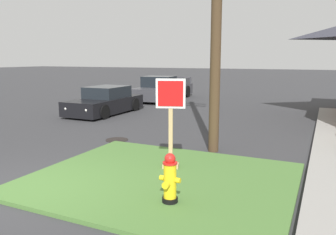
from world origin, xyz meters
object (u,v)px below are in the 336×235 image
object	(u,v)px
manhole_cover	(117,140)
parked_sedan_black	(105,102)
stop_sign	(171,127)
fire_hydrant	(170,179)
pickup_truck_charcoal	(163,90)

from	to	relation	value
manhole_cover	parked_sedan_black	distance (m)	5.47
stop_sign	manhole_cover	distance (m)	3.55
stop_sign	parked_sedan_black	world-z (taller)	stop_sign
fire_hydrant	manhole_cover	xyz separation A→B (m)	(-3.54, 3.69, -0.48)
fire_hydrant	stop_sign	xyz separation A→B (m)	(-0.78, 1.72, 0.53)
fire_hydrant	pickup_truck_charcoal	distance (m)	15.55
fire_hydrant	pickup_truck_charcoal	size ratio (longest dim) A/B	0.15
parked_sedan_black	pickup_truck_charcoal	size ratio (longest dim) A/B	0.74
manhole_cover	parked_sedan_black	xyz separation A→B (m)	(-3.42, 4.23, 0.53)
stop_sign	parked_sedan_black	xyz separation A→B (m)	(-6.19, 6.20, -0.48)
pickup_truck_charcoal	manhole_cover	bearing A→B (deg)	-71.95
stop_sign	pickup_truck_charcoal	world-z (taller)	stop_sign
pickup_truck_charcoal	parked_sedan_black	bearing A→B (deg)	-90.74
manhole_cover	parked_sedan_black	bearing A→B (deg)	128.94
stop_sign	pickup_truck_charcoal	distance (m)	13.67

